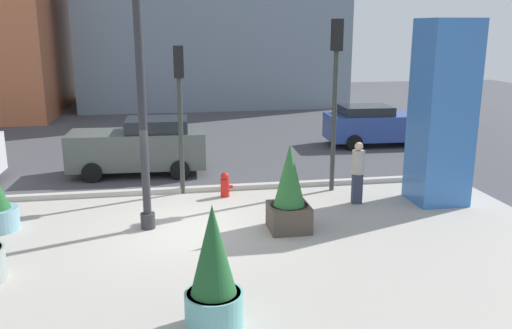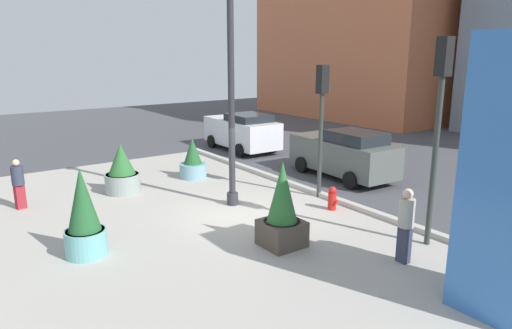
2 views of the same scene
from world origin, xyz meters
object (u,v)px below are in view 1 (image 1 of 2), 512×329
(fire_hydrant, at_px, (225,185))
(car_curb_east, at_px, (379,125))
(pedestrian_crossing, at_px, (358,170))
(lamp_post, at_px, (141,89))
(traffic_light_corner, at_px, (180,95))
(car_far_lane, at_px, (140,147))
(traffic_light_far_side, at_px, (335,79))
(art_pillar_blue, at_px, (442,113))
(potted_plant_mid_plaza, at_px, (289,193))
(potted_plant_near_right, at_px, (213,275))

(fire_hydrant, height_order, car_curb_east, car_curb_east)
(fire_hydrant, xyz_separation_m, pedestrian_crossing, (3.60, -1.26, 0.63))
(lamp_post, relative_size, traffic_light_corner, 1.63)
(traffic_light_corner, distance_m, car_far_lane, 3.45)
(traffic_light_far_side, relative_size, traffic_light_corner, 1.17)
(traffic_light_far_side, bearing_deg, lamp_post, -156.88)
(car_far_lane, relative_size, pedestrian_crossing, 2.58)
(traffic_light_corner, bearing_deg, car_far_lane, 117.59)
(lamp_post, bearing_deg, traffic_light_corner, 70.88)
(pedestrian_crossing, bearing_deg, art_pillar_blue, -4.52)
(art_pillar_blue, xyz_separation_m, potted_plant_mid_plaza, (-4.67, -1.52, -1.59))
(potted_plant_near_right, bearing_deg, car_far_lane, 98.33)
(potted_plant_near_right, xyz_separation_m, traffic_light_corner, (-0.19, 7.71, 2.01))
(fire_hydrant, xyz_separation_m, traffic_light_corner, (-1.22, 0.58, 2.59))
(car_curb_east, bearing_deg, traffic_light_far_side, -123.23)
(fire_hydrant, distance_m, pedestrian_crossing, 3.87)
(potted_plant_mid_plaza, bearing_deg, traffic_light_far_side, 55.96)
(lamp_post, height_order, car_curb_east, lamp_post)
(potted_plant_near_right, height_order, traffic_light_far_side, traffic_light_far_side)
(car_far_lane, bearing_deg, pedestrian_crossing, -35.31)
(lamp_post, relative_size, pedestrian_crossing, 3.99)
(lamp_post, bearing_deg, potted_plant_mid_plaza, -11.84)
(fire_hydrant, bearing_deg, lamp_post, -134.38)
(traffic_light_far_side, distance_m, traffic_light_corner, 4.56)
(traffic_light_far_side, height_order, pedestrian_crossing, traffic_light_far_side)
(potted_plant_near_right, distance_m, car_far_lane, 10.30)
(lamp_post, xyz_separation_m, potted_plant_near_right, (1.17, -4.88, -2.52))
(lamp_post, distance_m, art_pillar_blue, 8.19)
(fire_hydrant, bearing_deg, potted_plant_mid_plaza, -67.48)
(car_curb_east, bearing_deg, fire_hydrant, -139.83)
(fire_hydrant, height_order, traffic_light_far_side, traffic_light_far_side)
(potted_plant_mid_plaza, bearing_deg, car_far_lane, 121.83)
(pedestrian_crossing, bearing_deg, potted_plant_mid_plaza, -144.39)
(art_pillar_blue, xyz_separation_m, car_curb_east, (1.33, 7.55, -1.69))
(art_pillar_blue, distance_m, potted_plant_mid_plaza, 5.16)
(pedestrian_crossing, bearing_deg, car_far_lane, 144.69)
(art_pillar_blue, relative_size, car_far_lane, 1.11)
(potted_plant_mid_plaza, xyz_separation_m, fire_hydrant, (-1.23, 2.96, -0.59))
(lamp_post, bearing_deg, potted_plant_near_right, -76.49)
(traffic_light_far_side, bearing_deg, car_curb_east, 56.77)
(potted_plant_mid_plaza, xyz_separation_m, pedestrian_crossing, (2.37, 1.70, 0.04))
(traffic_light_corner, relative_size, pedestrian_crossing, 2.45)
(car_curb_east, relative_size, pedestrian_crossing, 2.58)
(fire_hydrant, xyz_separation_m, traffic_light_far_side, (3.30, 0.10, 3.03))
(potted_plant_near_right, xyz_separation_m, car_curb_east, (8.25, 13.23, -0.10))
(car_far_lane, bearing_deg, potted_plant_near_right, -81.67)
(potted_plant_mid_plaza, bearing_deg, pedestrian_crossing, 35.61)
(art_pillar_blue, relative_size, pedestrian_crossing, 2.86)
(car_curb_east, bearing_deg, pedestrian_crossing, -116.22)
(car_curb_east, xyz_separation_m, pedestrian_crossing, (-3.63, -7.37, 0.14))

